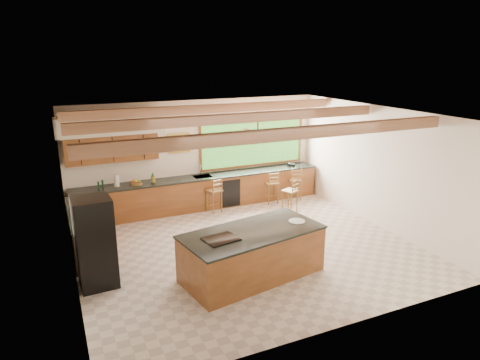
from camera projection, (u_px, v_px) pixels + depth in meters
name	position (u px, v px, depth m)	size (l,w,h in m)	color
ground	(247.00, 248.00, 9.62)	(7.20, 7.20, 0.00)	beige
room_shell	(228.00, 147.00, 9.50)	(7.27, 6.54, 3.02)	silver
counter_run	(179.00, 200.00, 11.37)	(7.12, 3.10, 1.24)	brown
island	(252.00, 253.00, 8.29)	(2.91, 1.74, 0.97)	brown
refrigerator	(95.00, 243.00, 7.85)	(0.70, 0.68, 1.72)	black
bar_stool_a	(215.00, 191.00, 11.60)	(0.46, 0.46, 1.03)	brown
bar_stool_b	(291.00, 192.00, 11.61)	(0.48, 0.49, 1.01)	brown
bar_stool_c	(296.00, 181.00, 12.62)	(0.46, 0.46, 1.02)	brown
bar_stool_d	(273.00, 184.00, 12.31)	(0.41, 0.41, 1.01)	brown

